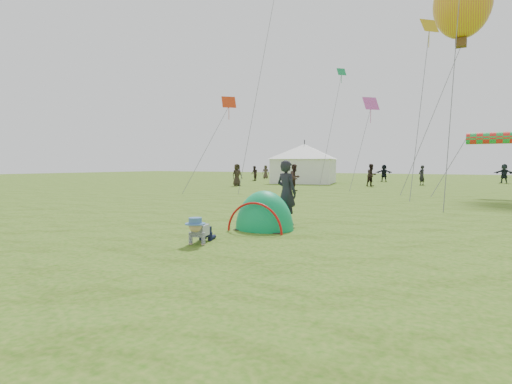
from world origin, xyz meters
The scene contains 21 objects.
ground centered at (0.00, 0.00, 0.00)m, with size 140.00×140.00×0.00m, color #255A0B.
crawling_toddler centered at (-1.00, -0.04, 0.31)m, with size 0.57×0.81×0.62m, color black, non-canonical shape.
popup_tent centered at (-0.69, 2.38, 0.00)m, with size 1.63×1.34×2.11m, color #058F58.
standing_adult centered at (-0.57, 3.48, 0.94)m, with size 0.68×0.45×1.88m, color black.
event_marquee centered at (-10.49, 27.72, 1.96)m, with size 5.69×5.69×3.91m, color white, non-canonical shape.
crowd_person_1 centered at (-17.01, 29.52, 0.80)m, with size 0.77×0.60×1.59m, color black.
crowd_person_3 centered at (-10.74, 33.11, 0.81)m, with size 1.05×0.60×1.63m, color black.
crowd_person_4 centered at (-13.15, 20.20, 0.90)m, with size 0.88×0.57×1.79m, color #2B231A.
crowd_person_5 centered at (5.74, 36.37, 0.90)m, with size 1.66×0.53×1.79m, color black.
crowd_person_6 centered at (-0.32, 28.78, 0.83)m, with size 0.61×0.40×1.67m, color black.
crowd_person_7 centered at (-3.56, 25.12, 0.89)m, with size 0.87×0.68×1.79m, color black.
crowd_person_8 centered at (-11.57, 29.33, 0.88)m, with size 1.03×0.43×1.75m, color black.
crowd_person_9 centered at (-9.47, 31.24, 0.82)m, with size 1.05×0.61×1.63m, color black.
crowd_person_10 centered at (-19.02, 35.63, 0.82)m, with size 0.80×0.52×1.64m, color #3A2F25.
crowd_person_11 centered at (-4.62, 34.29, 0.86)m, with size 1.60×0.51×1.73m, color black.
crowd_person_13 centered at (-6.43, 16.77, 0.88)m, with size 0.86×0.67×1.76m, color #342321.
balloon_kite centered at (2.73, 21.53, 11.48)m, with size 3.41×3.41×4.78m, color #DFBB06, non-canonical shape.
diamond_kite_1 centered at (-11.30, 16.33, 6.08)m, with size 0.97×0.97×0.00m, color red.
diamond_kite_3 centered at (-7.07, 27.86, 9.93)m, with size 0.79×0.79×0.00m, color #15904D.
diamond_kite_5 centered at (-3.35, 23.67, 6.34)m, with size 1.17×1.17×0.00m, color #CF50B0.
diamond_kite_7 centered at (1.32, 17.95, 9.60)m, with size 0.97×0.97×0.00m, color gold.
Camera 1 is at (4.52, -7.00, 1.77)m, focal length 28.00 mm.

